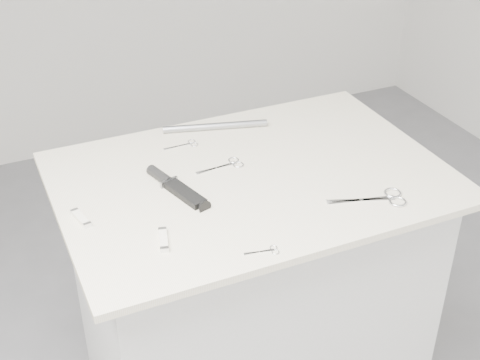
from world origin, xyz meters
name	(u,v)px	position (x,y,z in m)	size (l,w,h in m)	color
plinth	(250,310)	(0.00, 0.00, 0.45)	(0.90, 0.60, 0.90)	beige
display_board	(252,178)	(0.00, 0.00, 0.91)	(1.00, 0.70, 0.02)	beige
large_shears	(383,198)	(0.25, -0.23, 0.92)	(0.19, 0.10, 0.01)	silver
embroidery_scissors_a	(228,165)	(-0.04, 0.07, 0.92)	(0.13, 0.06, 0.00)	silver
embroidery_scissors_b	(186,145)	(-0.10, 0.22, 0.92)	(0.10, 0.04, 0.00)	silver
tiny_scissors	(266,251)	(-0.11, -0.30, 0.92)	(0.08, 0.03, 0.00)	silver
sheathed_knife	(173,185)	(-0.21, 0.02, 0.93)	(0.09, 0.22, 0.03)	black
pocket_knife_a	(163,240)	(-0.30, -0.18, 0.92)	(0.04, 0.08, 0.01)	white
pocket_knife_b	(81,218)	(-0.45, -0.02, 0.93)	(0.03, 0.08, 0.01)	white
metal_rail	(215,126)	(0.01, 0.27, 0.93)	(0.02, 0.02, 0.30)	gray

